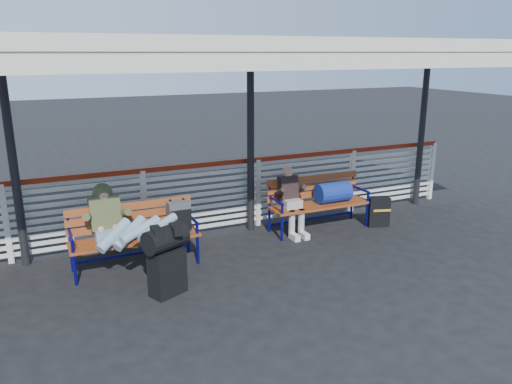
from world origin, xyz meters
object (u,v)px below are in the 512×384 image
companion_person (291,200)px  suitcase_side (378,212)px  bench_left (147,226)px  bench_right (326,195)px  luggage_stack (167,258)px  traveler_man (127,227)px

companion_person → suitcase_side: bearing=-10.5°
bench_left → suitcase_side: bench_left is taller
bench_right → luggage_stack: bearing=-157.6°
traveler_man → companion_person: bearing=12.2°
suitcase_side → luggage_stack: bearing=-149.4°
luggage_stack → suitcase_side: size_ratio=1.75×
luggage_stack → suitcase_side: bearing=-10.5°
companion_person → suitcase_side: companion_person is taller
luggage_stack → traveler_man: traveler_man is taller
luggage_stack → bench_left: 1.04m
bench_left → companion_person: (2.50, 0.27, 0.01)m
companion_person → suitcase_side: size_ratio=2.19×
bench_left → traveler_man: size_ratio=1.10×
suitcase_side → companion_person: bearing=-173.7°
luggage_stack → traveler_man: bearing=92.5°
bench_right → companion_person: (-0.68, -0.00, -0.00)m
luggage_stack → suitcase_side: (4.09, 1.00, -0.24)m
luggage_stack → bench_right: bearing=-1.9°
bench_right → traveler_man: 3.57m
companion_person → bench_right: bearing=0.4°
luggage_stack → companion_person: (2.49, 1.30, 0.10)m
traveler_man → companion_person: 2.90m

